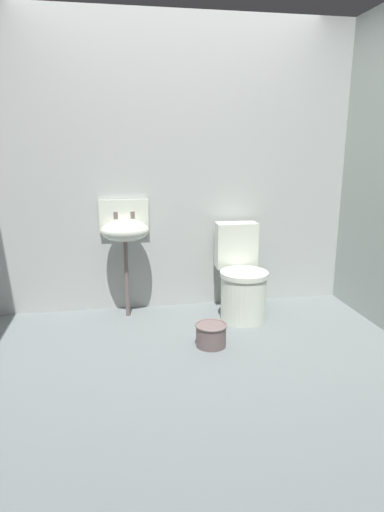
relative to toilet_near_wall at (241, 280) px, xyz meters
The scene contains 5 objects.
ground_plane 1.09m from the toilet_near_wall, 120.70° to the right, with size 3.54×2.87×0.08m, color slate.
wall_back 1.14m from the toilet_near_wall, 142.66° to the left, with size 3.54×0.10×2.49m, color #ACB0AE.
toilet_near_wall is the anchor object (origin of this frame).
sink 1.07m from the toilet_near_wall, 168.96° to the left, with size 0.42×0.35×0.99m.
bucket 0.70m from the toilet_near_wall, 124.98° to the right, with size 0.24×0.24×0.17m.
Camera 1 is at (-0.48, -2.52, 1.43)m, focal length 30.39 mm.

